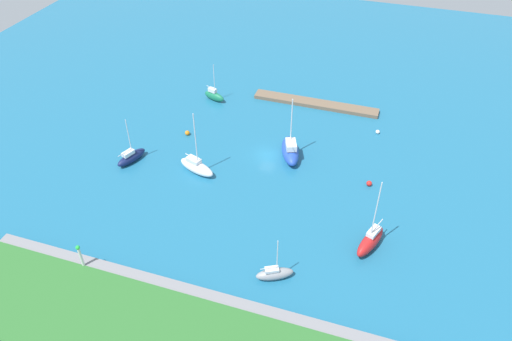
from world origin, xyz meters
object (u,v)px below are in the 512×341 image
sailboat_blue_mid_basin (290,150)px  mooring_buoy_white (378,132)px  mooring_buoy_red (369,183)px  pier_dock (315,104)px  sailboat_gray_by_breakwater (275,274)px  sailboat_white_far_north (197,167)px  sailboat_red_lone_north (370,241)px  sailboat_navy_lone_south (131,157)px  sailboat_green_outer_mooring (214,96)px  mooring_buoy_orange (187,133)px  harbor_beacon (80,254)px

sailboat_blue_mid_basin → mooring_buoy_white: bearing=-69.9°
mooring_buoy_red → mooring_buoy_white: (0.50, -15.07, -0.07)m
pier_dock → sailboat_gray_by_breakwater: (-4.28, 43.50, 0.49)m
pier_dock → sailboat_white_far_north: 30.02m
pier_dock → sailboat_red_lone_north: sailboat_red_lone_north is taller
sailboat_blue_mid_basin → sailboat_navy_lone_south: size_ratio=1.36×
sailboat_green_outer_mooring → mooring_buoy_red: (-33.26, 16.82, -0.58)m
sailboat_blue_mid_basin → mooring_buoy_red: bearing=-124.7°
mooring_buoy_orange → mooring_buoy_red: bearing=173.3°
pier_dock → mooring_buoy_orange: 26.38m
sailboat_red_lone_north → sailboat_navy_lone_south: bearing=-78.8°
sailboat_red_lone_north → mooring_buoy_orange: (35.15, -17.04, -0.90)m
sailboat_blue_mid_basin → mooring_buoy_white: size_ratio=14.92×
harbor_beacon → sailboat_red_lone_north: size_ratio=0.31×
sailboat_navy_lone_south → sailboat_green_outer_mooring: bearing=5.8°
sailboat_gray_by_breakwater → sailboat_navy_lone_south: sailboat_navy_lone_south is taller
sailboat_green_outer_mooring → sailboat_white_far_north: size_ratio=0.70×
mooring_buoy_red → mooring_buoy_white: mooring_buoy_red is taller
sailboat_navy_lone_south → sailboat_blue_mid_basin: bearing=-49.1°
sailboat_white_far_north → mooring_buoy_red: 27.98m
sailboat_gray_by_breakwater → sailboat_blue_mid_basin: (4.76, -25.68, 0.53)m
pier_dock → sailboat_red_lone_north: (-15.26, 34.37, 0.98)m
sailboat_white_far_north → mooring_buoy_red: (-27.46, -5.30, -0.65)m
sailboat_red_lone_north → mooring_buoy_white: size_ratio=16.21×
harbor_beacon → mooring_buoy_orange: harbor_beacon is taller
pier_dock → sailboat_green_outer_mooring: size_ratio=3.10×
sailboat_navy_lone_south → mooring_buoy_orange: size_ratio=9.33×
sailboat_gray_by_breakwater → sailboat_green_outer_mooring: bearing=93.6°
sailboat_gray_by_breakwater → mooring_buoy_red: (-9.17, -22.25, -0.41)m
pier_dock → mooring_buoy_red: size_ratio=28.07×
sailboat_red_lone_north → pier_dock: bearing=-135.1°
sailboat_navy_lone_south → mooring_buoy_white: bearing=-41.2°
sailboat_white_far_north → sailboat_blue_mid_basin: size_ratio=1.03×
sailboat_red_lone_north → mooring_buoy_red: 13.28m
sailboat_gray_by_breakwater → sailboat_navy_lone_south: size_ratio=0.85×
mooring_buoy_red → mooring_buoy_orange: bearing=-6.7°
sailboat_green_outer_mooring → sailboat_white_far_north: (-5.80, 22.12, 0.07)m
sailboat_blue_mid_basin → mooring_buoy_orange: size_ratio=12.66×
harbor_beacon → mooring_buoy_orange: bearing=-89.7°
harbor_beacon → sailboat_gray_by_breakwater: bearing=-164.6°
mooring_buoy_red → sailboat_white_far_north: bearing=10.9°
pier_dock → sailboat_blue_mid_basin: 17.86m
harbor_beacon → sailboat_white_far_north: bearing=-103.6°
pier_dock → sailboat_white_far_north: bearing=62.2°
pier_dock → sailboat_green_outer_mooring: 20.31m
mooring_buoy_orange → mooring_buoy_white: size_ratio=1.18×
sailboat_white_far_north → mooring_buoy_orange: size_ratio=13.02×
harbor_beacon → mooring_buoy_white: size_ratio=5.01×
harbor_beacon → mooring_buoy_white: bearing=-126.6°
sailboat_navy_lone_south → sailboat_red_lone_north: bearing=-79.7°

